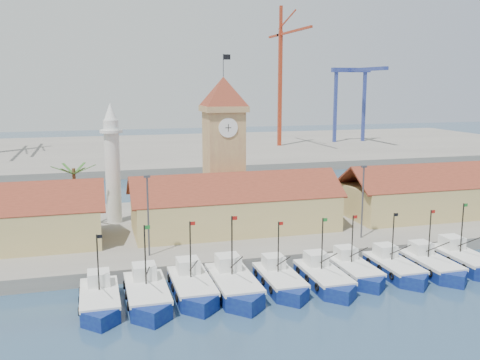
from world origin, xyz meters
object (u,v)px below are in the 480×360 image
object	(u,v)px
boat_5	(325,279)
minaret	(112,163)
clock_tower	(224,145)
boat_0	(100,302)

from	to	relation	value
boat_5	minaret	distance (m)	33.85
boat_5	clock_tower	bearing A→B (deg)	100.62
minaret	clock_tower	bearing A→B (deg)	-7.61
boat_5	clock_tower	xyz separation A→B (m)	(-4.53, 24.15, 11.20)
clock_tower	boat_0	bearing A→B (deg)	-126.40
boat_0	boat_5	xyz separation A→B (m)	(22.08, -0.35, 0.01)
minaret	boat_0	bearing A→B (deg)	-95.64
boat_0	boat_5	world-z (taller)	boat_5
boat_5	clock_tower	world-z (taller)	clock_tower
boat_5	clock_tower	size ratio (longest dim) A/B	0.43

